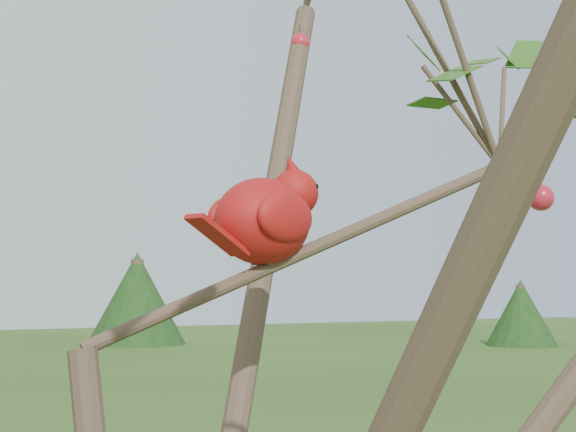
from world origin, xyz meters
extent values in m
sphere|color=red|center=(0.63, 0.05, 2.16)|extent=(0.04, 0.04, 0.04)
sphere|color=red|center=(0.51, 0.60, 2.52)|extent=(0.04, 0.04, 0.04)
sphere|color=red|center=(0.59, 0.09, 2.13)|extent=(0.04, 0.04, 0.04)
ellipsoid|color=#B50F16|center=(0.18, 0.08, 2.11)|extent=(0.17, 0.15, 0.11)
sphere|color=#B50F16|center=(0.24, 0.10, 2.15)|extent=(0.09, 0.09, 0.07)
cone|color=#B50F16|center=(0.23, 0.10, 2.18)|extent=(0.06, 0.05, 0.05)
cone|color=#D85914|center=(0.27, 0.12, 2.15)|extent=(0.04, 0.03, 0.02)
ellipsoid|color=black|center=(0.26, 0.11, 2.15)|extent=(0.03, 0.04, 0.03)
cube|color=#B50F16|center=(0.10, 0.05, 2.09)|extent=(0.09, 0.06, 0.05)
ellipsoid|color=#B50F16|center=(0.16, 0.12, 2.11)|extent=(0.10, 0.07, 0.07)
ellipsoid|color=#B50F16|center=(0.19, 0.04, 2.11)|extent=(0.10, 0.07, 0.07)
cylinder|color=#422E23|center=(8.84, 28.08, 1.44)|extent=(0.43, 0.43, 2.87)
cone|color=#173312|center=(8.84, 28.08, 1.56)|extent=(3.35, 3.35, 3.11)
cylinder|color=#422E23|center=(19.97, 21.60, 1.01)|extent=(0.30, 0.30, 2.01)
cone|color=#173312|center=(19.97, 21.60, 1.09)|extent=(2.35, 2.35, 2.18)
camera|label=1|loc=(-0.32, -0.95, 2.03)|focal=55.00mm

